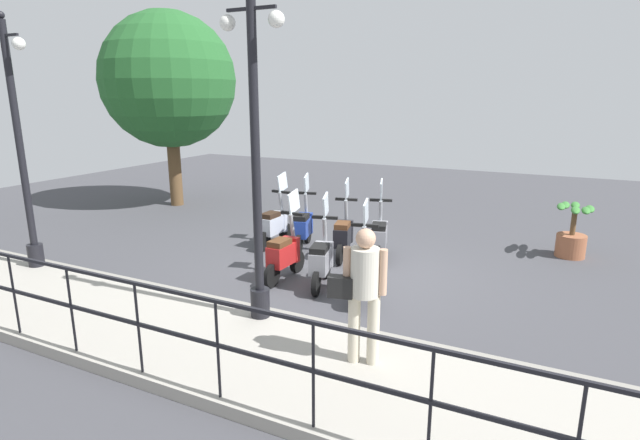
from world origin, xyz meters
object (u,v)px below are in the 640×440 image
lamp_post_far (22,160)px  scooter_far_3 (274,224)px  potted_palm (572,235)px  scooter_far_1 (344,235)px  scooter_near_0 (361,270)px  lamp_post_near (256,178)px  scooter_far_2 (303,226)px  tree_large (169,81)px  scooter_far_0 (379,236)px  pedestrian_with_bag (363,286)px  scooter_near_2 (284,253)px  scooter_near_1 (321,259)px

lamp_post_far → scooter_far_3: bearing=-41.6°
lamp_post_far → potted_palm: bearing=-58.3°
lamp_post_far → scooter_far_3: lamp_post_far is taller
scooter_far_1 → scooter_near_0: bearing=-162.3°
lamp_post_near → scooter_far_2: (3.46, 1.17, -1.60)m
lamp_post_far → scooter_far_1: bearing=-54.9°
tree_large → scooter_far_0: tree_large is taller
scooter_far_3 → potted_palm: bearing=-68.3°
tree_large → scooter_far_1: 7.42m
lamp_post_far → potted_palm: size_ratio=4.04×
potted_palm → lamp_post_near: bearing=144.1°
pedestrian_with_bag → scooter_near_2: pedestrian_with_bag is taller
lamp_post_near → tree_large: tree_large is taller
lamp_post_far → scooter_near_1: size_ratio=2.78×
scooter_near_0 → potted_palm: bearing=-49.1°
lamp_post_far → scooter_near_0: (1.51, -5.65, -1.57)m
lamp_post_near → scooter_near_0: lamp_post_near is taller
pedestrian_with_bag → scooter_near_0: 2.27m
tree_large → scooter_far_2: size_ratio=3.49×
scooter_far_1 → scooter_far_2: size_ratio=1.00×
scooter_far_0 → scooter_far_3: same height
lamp_post_near → scooter_near_2: (1.71, 0.61, -1.60)m
scooter_far_0 → scooter_near_0: bearing=175.0°
lamp_post_near → lamp_post_far: size_ratio=1.02×
scooter_near_1 → scooter_far_1: size_ratio=1.00×
pedestrian_with_bag → tree_large: size_ratio=0.30×
lamp_post_near → potted_palm: size_ratio=4.11×
lamp_post_near → scooter_far_1: 3.62m
scooter_near_0 → scooter_near_1: (0.20, 0.78, 0.00)m
scooter_near_1 → scooter_far_0: bearing=-26.2°
lamp_post_far → scooter_far_0: (3.47, -5.26, -1.57)m
scooter_near_0 → scooter_near_2: (0.20, 1.50, 0.00)m
scooter_near_2 → scooter_near_0: bearing=-95.5°
scooter_near_1 → scooter_near_2: 0.72m
scooter_near_0 → scooter_far_0: size_ratio=1.00×
lamp_post_far → pedestrian_with_bag: 6.56m
scooter_far_3 → scooter_far_1: bearing=-91.3°
lamp_post_far → pedestrian_with_bag: lamp_post_far is taller
scooter_far_2 → pedestrian_with_bag: bearing=-158.9°
scooter_far_2 → scooter_far_3: same height
scooter_near_1 → scooter_far_3: size_ratio=1.00×
lamp_post_near → scooter_near_1: (1.71, -0.11, -1.60)m
potted_palm → scooter_near_0: scooter_near_0 is taller
potted_palm → scooter_far_3: (-1.99, 5.65, 0.04)m
pedestrian_with_bag → scooter_far_1: size_ratio=1.03×
lamp_post_near → potted_palm: 6.78m
scooter_far_3 → scooter_far_2: bearing=-77.0°
scooter_far_0 → scooter_far_2: (-0.01, 1.67, 0.00)m
scooter_near_2 → scooter_far_3: bearing=38.1°
tree_large → potted_palm: tree_large is taller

